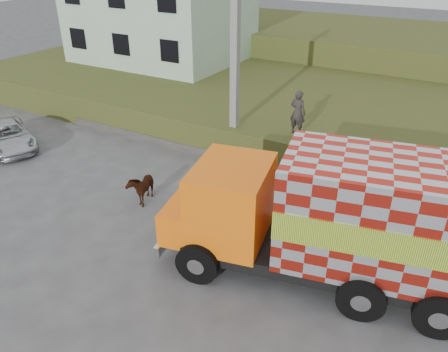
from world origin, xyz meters
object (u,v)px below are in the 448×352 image
Objects in this scene: pedestrian at (298,112)px; cow at (142,186)px; utility_pole at (235,66)px; suv at (7,136)px; cargo_truck at (335,219)px.

cow is at bearing 61.75° from pedestrian.
pedestrian is (3.77, 5.35, 1.82)m from cow.
pedestrian reaches higher than cow.
utility_pole is at bearing 58.77° from cow.
suv is 2.28× the size of pedestrian.
utility_pole is 3.12m from pedestrian.
cargo_truck is at bearing -22.13° from cow.
cargo_truck is at bearing -69.75° from suv.
suv is at bearing -156.18° from utility_pole.
utility_pole is 11.00m from suv.
pedestrian is at bearing -43.89° from suv.
pedestrian is at bearing 12.10° from utility_pole.
utility_pole is 5.70× the size of cow.
pedestrian is (-3.45, 5.96, 0.46)m from cargo_truck.
cow is 0.77× the size of pedestrian.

